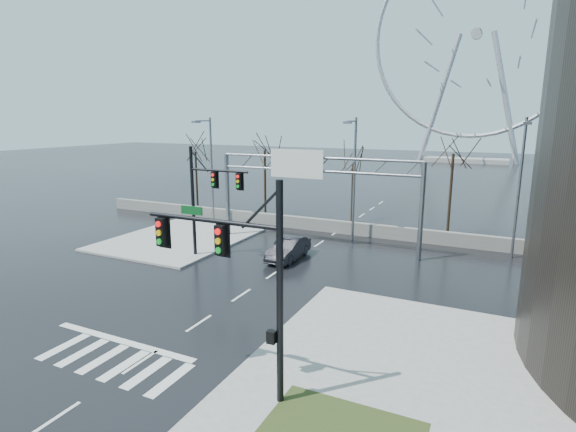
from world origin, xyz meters
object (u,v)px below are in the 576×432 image
Objects in this scene: sign_gantry at (311,181)px; car at (288,249)px; signal_mast_far at (205,192)px; signal_mast_near at (244,268)px; ferris_wheel at (476,43)px.

sign_gantry is 5.73m from car.
signal_mast_far is at bearing -156.54° from car.
sign_gantry reaches higher than car.
signal_mast_near is 1.72× the size of car.
ferris_wheel is (-0.14, 99.04, 21.26)m from signal_mast_near.
car is (5.35, 2.35, -4.06)m from signal_mast_far.
signal_mast_far reaches higher than sign_gantry.
sign_gantry is (5.49, 6.00, 0.35)m from signal_mast_far.
signal_mast_far is at bearing -97.20° from ferris_wheel.
car is (-5.66, 15.35, -4.10)m from signal_mast_near.
sign_gantry is at bearing -93.84° from ferris_wheel.
ferris_wheel reaches higher than car.
car is at bearing -93.77° from ferris_wheel.
signal_mast_near reaches higher than sign_gantry.
sign_gantry is (-5.52, 19.00, 0.31)m from signal_mast_near.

